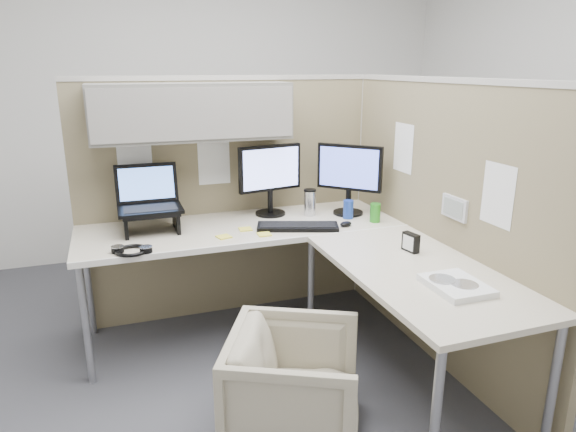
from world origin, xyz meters
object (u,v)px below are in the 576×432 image
object	(u,v)px
office_chair	(294,381)
monitor_left	(270,174)
keyboard	(298,227)
desk	(299,249)

from	to	relation	value
office_chair	monitor_left	bearing A→B (deg)	14.01
office_chair	keyboard	bearing A→B (deg)	5.49
desk	keyboard	size ratio (longest dim) A/B	4.05
monitor_left	desk	bearing A→B (deg)	-101.72
desk	monitor_left	bearing A→B (deg)	88.89
desk	keyboard	world-z (taller)	keyboard
desk	monitor_left	distance (m)	0.67
desk	keyboard	bearing A→B (deg)	71.82
office_chair	keyboard	size ratio (longest dim) A/B	1.21
office_chair	keyboard	world-z (taller)	keyboard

